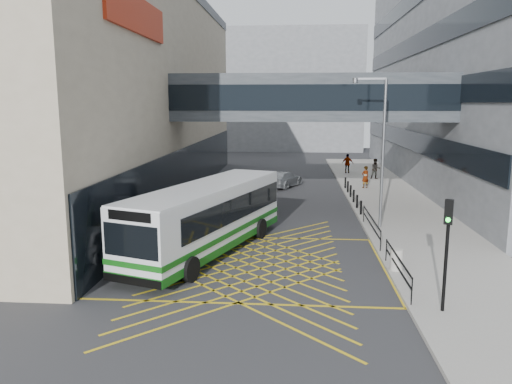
% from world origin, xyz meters
% --- Properties ---
extents(ground, '(120.00, 120.00, 0.00)m').
position_xyz_m(ground, '(0.00, 0.00, 0.00)').
color(ground, '#333335').
extents(building_whsmith, '(24.17, 42.00, 16.00)m').
position_xyz_m(building_whsmith, '(-17.98, 16.00, 8.00)').
color(building_whsmith, tan).
rests_on(building_whsmith, ground).
extents(building_far, '(28.00, 16.00, 18.00)m').
position_xyz_m(building_far, '(-2.00, 60.00, 9.00)').
color(building_far, slate).
rests_on(building_far, ground).
extents(skybridge, '(20.00, 4.10, 3.00)m').
position_xyz_m(skybridge, '(3.00, 12.00, 7.50)').
color(skybridge, '#383D42').
rests_on(skybridge, ground).
extents(pavement, '(6.00, 54.00, 0.16)m').
position_xyz_m(pavement, '(9.00, 15.00, 0.08)').
color(pavement, '#A39E95').
rests_on(pavement, ground).
extents(box_junction, '(12.00, 9.00, 0.01)m').
position_xyz_m(box_junction, '(0.00, 0.00, 0.00)').
color(box_junction, gold).
rests_on(box_junction, ground).
extents(bus, '(6.44, 12.07, 3.32)m').
position_xyz_m(bus, '(-2.14, 1.78, 1.78)').
color(bus, silver).
rests_on(bus, ground).
extents(car_white, '(2.98, 5.07, 1.51)m').
position_xyz_m(car_white, '(-4.50, 0.78, 0.76)').
color(car_white, white).
rests_on(car_white, ground).
extents(car_dark, '(3.34, 4.92, 1.43)m').
position_xyz_m(car_dark, '(-1.38, 13.71, 0.72)').
color(car_dark, black).
rests_on(car_dark, ground).
extents(car_silver, '(3.70, 5.13, 1.47)m').
position_xyz_m(car_silver, '(1.07, 21.19, 0.74)').
color(car_silver, '#919599').
rests_on(car_silver, ground).
extents(traffic_light, '(0.32, 0.47, 3.92)m').
position_xyz_m(traffic_light, '(7.06, -5.04, 2.71)').
color(traffic_light, black).
rests_on(traffic_light, pavement).
extents(street_lamp, '(1.90, 0.31, 8.37)m').
position_xyz_m(street_lamp, '(6.72, 6.76, 4.93)').
color(street_lamp, slate).
rests_on(street_lamp, pavement).
extents(litter_bin, '(0.53, 0.53, 0.91)m').
position_xyz_m(litter_bin, '(6.36, -0.75, 0.62)').
color(litter_bin, '#ADA89E').
rests_on(litter_bin, pavement).
extents(kerb_railings, '(0.05, 12.54, 1.00)m').
position_xyz_m(kerb_railings, '(6.15, 1.78, 0.88)').
color(kerb_railings, black).
rests_on(kerb_railings, pavement).
extents(bollards, '(0.14, 10.14, 0.90)m').
position_xyz_m(bollards, '(6.25, 15.00, 0.61)').
color(bollards, black).
rests_on(bollards, pavement).
extents(pedestrian_a, '(0.89, 0.81, 1.83)m').
position_xyz_m(pedestrian_a, '(7.91, 20.28, 1.07)').
color(pedestrian_a, gray).
rests_on(pedestrian_a, pavement).
extents(pedestrian_b, '(0.96, 0.60, 1.90)m').
position_xyz_m(pedestrian_b, '(9.54, 25.28, 1.11)').
color(pedestrian_b, gray).
rests_on(pedestrian_b, pavement).
extents(pedestrian_c, '(1.24, 0.80, 1.94)m').
position_xyz_m(pedestrian_c, '(7.36, 29.16, 1.13)').
color(pedestrian_c, gray).
rests_on(pedestrian_c, pavement).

